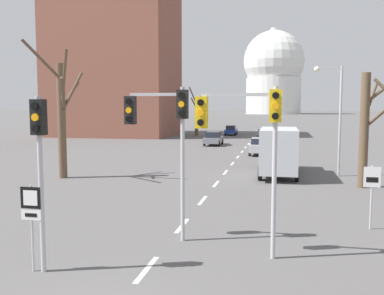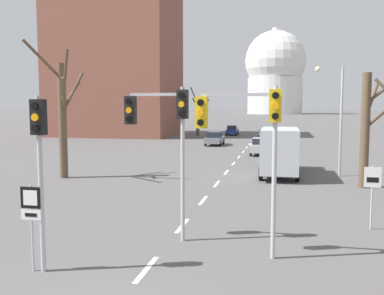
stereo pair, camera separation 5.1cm
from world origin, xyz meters
name	(u,v)px [view 1 (the left image)]	position (x,y,z in m)	size (l,w,h in m)	color
lane_stripe_0	(147,269)	(0.00, 4.02, 0.00)	(0.16, 2.00, 0.01)	silver
lane_stripe_1	(182,226)	(0.00, 8.52, 0.00)	(0.16, 2.00, 0.01)	silver
lane_stripe_2	(203,200)	(0.00, 13.02, 0.00)	(0.16, 2.00, 0.01)	silver
lane_stripe_3	(216,184)	(0.00, 17.52, 0.00)	(0.16, 2.00, 0.01)	silver
lane_stripe_4	(225,172)	(0.00, 22.02, 0.00)	(0.16, 2.00, 0.01)	silver
lane_stripe_5	(232,164)	(0.00, 26.52, 0.00)	(0.16, 2.00, 0.01)	silver
lane_stripe_6	(238,157)	(0.00, 31.02, 0.00)	(0.16, 2.00, 0.01)	silver
lane_stripe_7	(242,152)	(0.00, 35.52, 0.00)	(0.16, 2.00, 0.01)	silver
lane_stripe_8	(246,147)	(0.00, 40.02, 0.00)	(0.16, 2.00, 0.01)	silver
lane_stripe_9	(248,144)	(0.00, 44.52, 0.00)	(0.16, 2.00, 0.01)	silver
lane_stripe_10	(251,141)	(0.00, 49.02, 0.00)	(0.16, 2.00, 0.01)	silver
lane_stripe_11	(253,138)	(0.00, 53.52, 0.00)	(0.16, 2.00, 0.01)	silver
traffic_signal_near_left	(40,150)	(-2.77, 3.31, 3.41)	(0.36, 0.34, 4.88)	#B2B2B7
traffic_signal_centre_tall	(164,125)	(-0.20, 6.76, 3.97)	(2.19, 0.34, 5.23)	#B2B2B7
traffic_signal_near_right	(249,128)	(2.72, 5.63, 3.95)	(2.56, 0.34, 5.18)	#B2B2B7
route_sign_post	(31,213)	(-3.06, 3.25, 1.66)	(0.60, 0.08, 2.44)	#B2B2B7
speed_limit_sign	(372,186)	(7.01, 9.48, 1.63)	(0.60, 0.08, 2.40)	#B2B2B7
street_lamp_right	(335,108)	(7.12, 21.94, 4.44)	(1.80, 0.36, 7.14)	#B2B2B7
sedan_near_left	(264,135)	(1.73, 49.02, 0.84)	(1.78, 4.54, 1.67)	black
sedan_near_right	(231,130)	(-3.78, 59.53, 0.79)	(1.71, 4.25, 1.54)	navy
sedan_mid_centre	(260,146)	(1.85, 33.26, 0.82)	(1.89, 4.18, 1.59)	#B7B7BC
sedan_far_left	(213,138)	(-3.90, 42.07, 0.80)	(1.87, 4.54, 1.59)	slate
delivery_truck	(279,150)	(3.59, 21.54, 1.70)	(2.44, 7.20, 3.14)	#333842
bare_tree_left_near	(62,113)	(-9.86, 17.64, 4.12)	(3.01, 4.29, 8.59)	brown
bare_tree_left_far	(197,115)	(-8.84, 57.33, 3.24)	(3.17, 1.37, 7.47)	brown
bare_tree_right_far	(367,127)	(8.36, 18.05, 3.45)	(2.26, 3.61, 6.44)	brown
capitol_dome	(274,72)	(0.00, 235.79, 22.81)	(33.16, 33.16, 46.84)	silver
apartment_block_left	(115,55)	(-21.44, 55.87, 12.28)	(18.00, 14.00, 24.57)	brown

